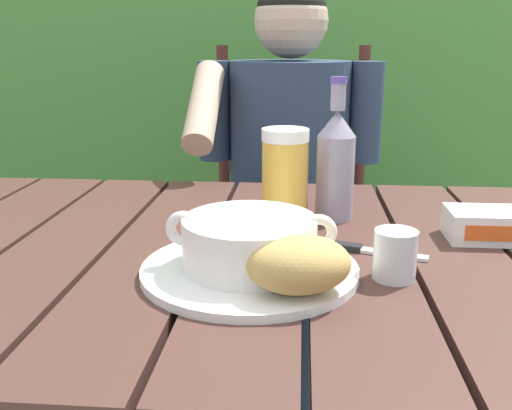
# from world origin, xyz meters

# --- Properties ---
(dining_table) EXTENTS (1.37, 0.83, 0.76)m
(dining_table) POSITION_xyz_m (0.00, 0.00, 0.67)
(dining_table) COLOR #462A24
(dining_table) RESTS_ON ground_plane
(chair_near_diner) EXTENTS (0.48, 0.45, 1.06)m
(chair_near_diner) POSITION_xyz_m (0.03, 0.86, 0.51)
(chair_near_diner) COLOR #4B231F
(chair_near_diner) RESTS_ON ground_plane
(person_eating) EXTENTS (0.48, 0.47, 1.23)m
(person_eating) POSITION_xyz_m (0.03, 0.66, 0.72)
(person_eating) COLOR #2A3B53
(person_eating) RESTS_ON ground_plane
(serving_plate) EXTENTS (0.30, 0.30, 0.01)m
(serving_plate) POSITION_xyz_m (0.00, -0.11, 0.77)
(serving_plate) COLOR white
(serving_plate) RESTS_ON dining_table
(soup_bowl) EXTENTS (0.23, 0.18, 0.08)m
(soup_bowl) POSITION_xyz_m (0.00, -0.11, 0.81)
(soup_bowl) COLOR white
(soup_bowl) RESTS_ON serving_plate
(bread_roll) EXTENTS (0.15, 0.12, 0.07)m
(bread_roll) POSITION_xyz_m (0.07, -0.19, 0.81)
(bread_roll) COLOR tan
(bread_roll) RESTS_ON serving_plate
(beer_glass) EXTENTS (0.08, 0.08, 0.17)m
(beer_glass) POSITION_xyz_m (0.04, 0.12, 0.85)
(beer_glass) COLOR gold
(beer_glass) RESTS_ON dining_table
(beer_bottle) EXTENTS (0.07, 0.07, 0.25)m
(beer_bottle) POSITION_xyz_m (0.13, 0.16, 0.87)
(beer_bottle) COLOR gray
(beer_bottle) RESTS_ON dining_table
(water_glass_small) EXTENTS (0.06, 0.06, 0.07)m
(water_glass_small) POSITION_xyz_m (0.20, -0.11, 0.80)
(water_glass_small) COLOR silver
(water_glass_small) RESTS_ON dining_table
(butter_tub) EXTENTS (0.11, 0.09, 0.05)m
(butter_tub) POSITION_xyz_m (0.36, 0.06, 0.79)
(butter_tub) COLOR white
(butter_tub) RESTS_ON dining_table
(table_knife) EXTENTS (0.17, 0.07, 0.01)m
(table_knife) POSITION_xyz_m (0.16, -0.01, 0.77)
(table_knife) COLOR silver
(table_knife) RESTS_ON dining_table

